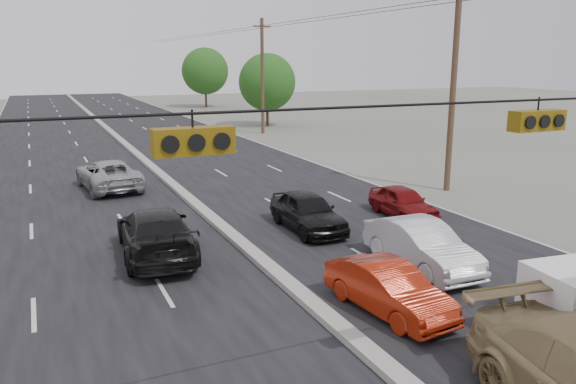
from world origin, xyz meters
name	(u,v)px	position (x,y,z in m)	size (l,w,h in m)	color
road_surface	(143,161)	(0.00, 30.00, 0.00)	(20.00, 160.00, 0.02)	black
center_median	(143,159)	(0.00, 30.00, 0.10)	(0.50, 160.00, 0.20)	gray
utility_pole_right_b	(453,88)	(12.50, 15.00, 5.11)	(1.60, 0.30, 10.00)	#422D1E
utility_pole_right_c	(262,76)	(12.50, 40.00, 5.11)	(1.60, 0.30, 10.00)	#422D1E
traffic_signals	(533,118)	(1.40, 0.00, 5.49)	(25.00, 0.30, 0.54)	black
tree_right_mid	(267,82)	(15.00, 45.00, 4.34)	(5.60, 5.60, 7.14)	#382619
tree_right_far	(205,71)	(16.00, 70.00, 4.96)	(6.40, 6.40, 8.16)	#382619
red_sedan	(388,289)	(1.67, 4.33, 0.65)	(1.37, 3.94, 1.30)	#941D09
queue_car_a	(308,212)	(3.00, 11.76, 0.75)	(1.76, 4.37, 1.49)	black
queue_car_b	(421,246)	(4.42, 6.58, 0.75)	(1.59, 4.55, 1.50)	silver
queue_car_e	(403,202)	(7.45, 11.74, 0.65)	(1.53, 3.79, 1.29)	maroon
oncoming_near	(156,233)	(-2.96, 11.20, 0.82)	(2.28, 5.62, 1.63)	black
oncoming_far	(108,175)	(-3.10, 22.33, 0.75)	(2.49, 5.41, 1.50)	#999DA1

